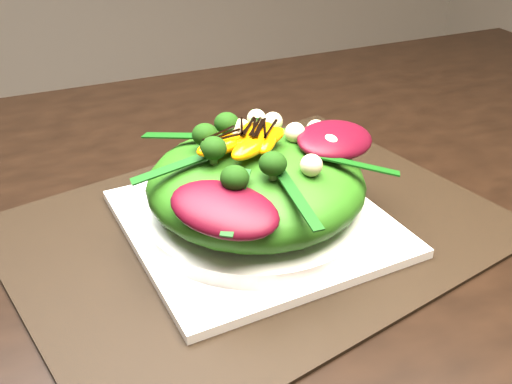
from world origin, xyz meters
name	(u,v)px	position (x,y,z in m)	size (l,w,h in m)	color
dining_table	(235,221)	(0.00, 0.00, 0.73)	(1.60, 0.90, 0.75)	black
placemat	(256,228)	(0.00, -0.05, 0.75)	(0.49, 0.37, 0.00)	black
plate_base	(256,222)	(0.00, -0.05, 0.76)	(0.26, 0.26, 0.01)	white
salad_bowl	(256,211)	(0.00, -0.05, 0.77)	(0.23, 0.23, 0.02)	white
lettuce_mound	(256,183)	(0.00, -0.05, 0.81)	(0.22, 0.22, 0.08)	#285E11
radicchio_leaf	(335,140)	(0.09, -0.06, 0.84)	(0.10, 0.06, 0.02)	#400612
orange_segment	(247,136)	(0.00, -0.04, 0.85)	(0.06, 0.02, 0.02)	orange
broccoli_floret	(192,137)	(-0.05, -0.02, 0.86)	(0.04, 0.04, 0.04)	#0B3509
macadamia_nut	(298,159)	(0.03, -0.10, 0.85)	(0.02, 0.02, 0.02)	#C1B188
balsamic_drizzle	(247,128)	(0.00, -0.04, 0.86)	(0.05, 0.00, 0.00)	black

